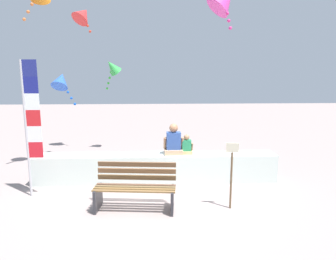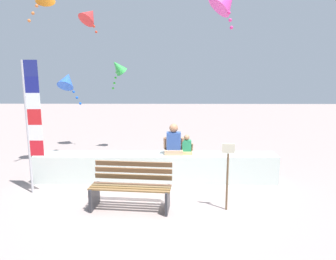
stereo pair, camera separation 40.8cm
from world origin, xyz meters
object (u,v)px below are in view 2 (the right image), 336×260
kite_red (90,15)px  kite_blue (67,80)px  kite_green (118,67)px  park_bench (131,187)px  person_child (187,147)px  flag_banner (31,118)px  sign_post (228,171)px  person_adult (174,142)px

kite_red → kite_blue: 2.28m
kite_green → park_bench: bearing=-77.9°
kite_red → park_bench: bearing=-68.3°
kite_green → person_child: bearing=-54.7°
flag_banner → sign_post: size_ratio=2.20×
kite_green → sign_post: size_ratio=0.80×
park_bench → kite_red: bearing=111.7°
kite_green → sign_post: 5.83m
person_adult → person_child: 0.33m
park_bench → kite_red: size_ratio=1.74×
person_child → sign_post: bearing=-66.5°
person_child → kite_red: kite_red is taller
park_bench → kite_blue: kite_blue is taller
person_child → sign_post: size_ratio=0.37×
park_bench → kite_red: (-1.85, 4.66, 4.05)m
flag_banner → kite_blue: size_ratio=2.66×
person_child → kite_green: 4.19m
park_bench → sign_post: size_ratio=1.23×
person_child → sign_post: (0.71, -1.63, -0.09)m
person_adult → person_child: (0.32, 0.00, -0.10)m
park_bench → kite_blue: 4.97m
park_bench → person_child: 1.99m
park_bench → person_adult: person_adult is taller
flag_banner → person_adult: bearing=14.7°
kite_blue → sign_post: (4.31, -3.92, -1.63)m
person_adult → kite_red: 5.40m
park_bench → kite_green: bearing=102.1°
person_child → kite_red: 5.63m
park_bench → flag_banner: (-2.22, 0.74, 1.28)m
kite_blue → person_adult: bearing=-34.9°
person_adult → person_child: person_adult is taller
person_child → kite_green: (-2.14, 3.03, 1.95)m
person_adult → kite_blue: size_ratio=0.69×
person_child → sign_post: sign_post is taller
kite_blue → sign_post: size_ratio=0.83×
person_adult → kite_green: size_ratio=0.71×
flag_banner → kite_blue: (-0.22, 3.10, 0.72)m
park_bench → kite_red: 6.45m
park_bench → person_adult: (0.85, 1.54, 0.57)m
park_bench → kite_red: kite_red is taller
sign_post → kite_blue: bearing=137.7°
park_bench → flag_banner: 2.67m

